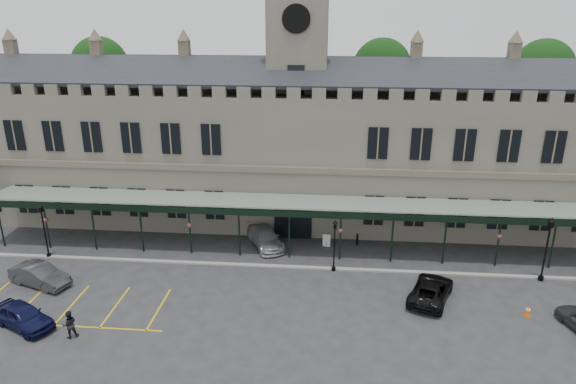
# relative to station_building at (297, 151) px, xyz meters

# --- Properties ---
(ground) EXTENTS (140.00, 140.00, 0.00)m
(ground) POSITION_rel_station_building_xyz_m (0.00, -15.91, -6.47)
(ground) COLOR #2A2A2D
(station_building) EXTENTS (60.00, 10.36, 17.30)m
(station_building) POSITION_rel_station_building_xyz_m (0.00, 0.00, 0.00)
(station_building) COLOR #5E5A4F
(station_building) RESTS_ON ground
(clock_tower) EXTENTS (5.60, 5.60, 24.80)m
(clock_tower) POSITION_rel_station_building_xyz_m (0.00, 0.09, 6.64)
(clock_tower) COLOR #5E5A4F
(clock_tower) RESTS_ON ground
(canopy) EXTENTS (50.00, 4.10, 4.30)m
(canopy) POSITION_rel_station_building_xyz_m (0.00, -8.45, -4.06)
(canopy) COLOR #8C9E93
(canopy) RESTS_ON ground
(kerb) EXTENTS (60.00, 0.40, 0.12)m
(kerb) POSITION_rel_station_building_xyz_m (0.00, -10.41, -6.41)
(kerb) COLOR gray
(kerb) RESTS_ON ground
(parking_markings) EXTENTS (16.00, 6.00, 0.01)m
(parking_markings) POSITION_rel_station_building_xyz_m (-14.00, -17.41, -6.47)
(parking_markings) COLOR gold
(parking_markings) RESTS_ON ground
(tree_behind_left) EXTENTS (6.00, 6.00, 16.00)m
(tree_behind_left) POSITION_rel_station_building_xyz_m (-22.00, 9.09, 6.35)
(tree_behind_left) COLOR #332314
(tree_behind_left) RESTS_ON ground
(tree_behind_mid) EXTENTS (6.00, 6.00, 16.00)m
(tree_behind_mid) POSITION_rel_station_building_xyz_m (8.00, 9.09, 6.35)
(tree_behind_mid) COLOR #332314
(tree_behind_mid) RESTS_ON ground
(tree_behind_right) EXTENTS (6.00, 6.00, 16.00)m
(tree_behind_right) POSITION_rel_station_building_xyz_m (24.00, 9.09, 6.35)
(tree_behind_right) COLOR #332314
(tree_behind_right) RESTS_ON ground
(lamp_post_left) EXTENTS (0.44, 0.44, 4.62)m
(lamp_post_left) POSITION_rel_station_building_xyz_m (-19.19, -10.38, -3.73)
(lamp_post_left) COLOR black
(lamp_post_left) RESTS_ON ground
(lamp_post_mid) EXTENTS (0.39, 0.39, 4.16)m
(lamp_post_mid) POSITION_rel_station_building_xyz_m (3.54, -10.59, -4.00)
(lamp_post_mid) COLOR black
(lamp_post_mid) RESTS_ON ground
(lamp_post_right) EXTENTS (0.47, 0.47, 5.01)m
(lamp_post_right) POSITION_rel_station_building_xyz_m (18.70, -10.72, -3.50)
(lamp_post_right) COLOR black
(lamp_post_right) RESTS_ON ground
(traffic_cone) EXTENTS (0.45, 0.45, 0.71)m
(traffic_cone) POSITION_rel_station_building_xyz_m (16.11, -15.57, -6.12)
(traffic_cone) COLOR #EA5607
(traffic_cone) RESTS_ON ground
(sign_board) EXTENTS (0.64, 0.12, 1.09)m
(sign_board) POSITION_rel_station_building_xyz_m (2.92, -6.46, -5.93)
(sign_board) COLOR black
(sign_board) RESTS_ON ground
(bollard_left) EXTENTS (0.17, 0.17, 0.95)m
(bollard_left) POSITION_rel_station_building_xyz_m (-2.28, -6.57, -5.99)
(bollard_left) COLOR black
(bollard_left) RESTS_ON ground
(bollard_right) EXTENTS (0.17, 0.17, 0.97)m
(bollard_right) POSITION_rel_station_building_xyz_m (5.49, -5.92, -5.98)
(bollard_right) COLOR black
(bollard_right) RESTS_ON ground
(car_left_a) EXTENTS (4.83, 3.59, 1.53)m
(car_left_a) POSITION_rel_station_building_xyz_m (-15.74, -19.57, -5.70)
(car_left_a) COLOR black
(car_left_a) RESTS_ON ground
(car_left_b) EXTENTS (4.95, 3.10, 1.54)m
(car_left_b) POSITION_rel_station_building_xyz_m (-17.50, -14.55, -5.70)
(car_left_b) COLOR #34363B
(car_left_b) RESTS_ON ground
(car_taxi) EXTENTS (4.09, 5.53, 1.49)m
(car_taxi) POSITION_rel_station_building_xyz_m (-2.20, -6.71, -5.72)
(car_taxi) COLOR #A5A7AD
(car_taxi) RESTS_ON ground
(car_van) EXTENTS (4.08, 5.60, 1.41)m
(car_van) POSITION_rel_station_building_xyz_m (10.17, -14.04, -5.76)
(car_van) COLOR black
(car_van) RESTS_ON ground
(person_b) EXTENTS (1.11, 1.05, 1.80)m
(person_b) POSITION_rel_station_building_xyz_m (-12.30, -20.37, -5.57)
(person_b) COLOR black
(person_b) RESTS_ON ground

